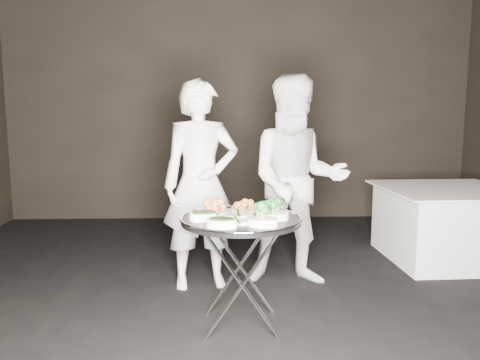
{
  "coord_description": "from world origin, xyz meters",
  "views": [
    {
      "loc": [
        -0.23,
        -2.65,
        1.38
      ],
      "look_at": [
        -0.12,
        0.4,
        0.95
      ],
      "focal_mm": 35.0,
      "sensor_mm": 36.0,
      "label": 1
    }
  ],
  "objects_px": {
    "waiter_right": "(297,181)",
    "dining_table": "(447,224)",
    "tray_stand": "(241,268)",
    "waiter_left": "(201,185)",
    "serving_tray": "(241,220)"
  },
  "relations": [
    {
      "from": "waiter_right",
      "to": "dining_table",
      "type": "relative_size",
      "value": 1.4
    },
    {
      "from": "tray_stand",
      "to": "dining_table",
      "type": "relative_size",
      "value": 0.59
    },
    {
      "from": "tray_stand",
      "to": "waiter_left",
      "type": "relative_size",
      "value": 0.43
    },
    {
      "from": "serving_tray",
      "to": "waiter_right",
      "type": "height_order",
      "value": "waiter_right"
    },
    {
      "from": "dining_table",
      "to": "tray_stand",
      "type": "bearing_deg",
      "value": -146.13
    },
    {
      "from": "waiter_left",
      "to": "serving_tray",
      "type": "bearing_deg",
      "value": -80.94
    },
    {
      "from": "tray_stand",
      "to": "serving_tray",
      "type": "xyz_separation_m",
      "value": [
        -0.0,
        0.0,
        0.32
      ]
    },
    {
      "from": "tray_stand",
      "to": "waiter_left",
      "type": "xyz_separation_m",
      "value": [
        -0.29,
        0.77,
        0.43
      ]
    },
    {
      "from": "waiter_right",
      "to": "dining_table",
      "type": "height_order",
      "value": "waiter_right"
    },
    {
      "from": "waiter_right",
      "to": "dining_table",
      "type": "xyz_separation_m",
      "value": [
        1.53,
        0.56,
        -0.5
      ]
    },
    {
      "from": "waiter_left",
      "to": "waiter_right",
      "type": "height_order",
      "value": "waiter_right"
    },
    {
      "from": "serving_tray",
      "to": "dining_table",
      "type": "height_order",
      "value": "serving_tray"
    },
    {
      "from": "waiter_right",
      "to": "serving_tray",
      "type": "bearing_deg",
      "value": -118.86
    },
    {
      "from": "serving_tray",
      "to": "dining_table",
      "type": "xyz_separation_m",
      "value": [
        2.02,
        1.35,
        -0.37
      ]
    },
    {
      "from": "tray_stand",
      "to": "serving_tray",
      "type": "relative_size",
      "value": 0.91
    }
  ]
}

